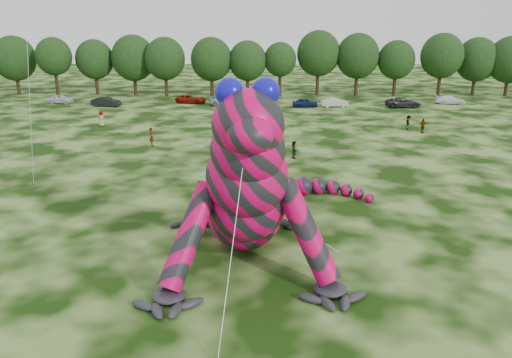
{
  "coord_description": "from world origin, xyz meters",
  "views": [
    {
      "loc": [
        -1.99,
        -25.64,
        12.03
      ],
      "look_at": [
        -2.26,
        -0.52,
        4.0
      ],
      "focal_mm": 35.0,
      "sensor_mm": 36.0,
      "label": 1
    }
  ],
  "objects_px": {
    "tree_14": "(476,66)",
    "car_0": "(61,99)",
    "spectator_5": "(294,150)",
    "car_1": "(106,102)",
    "spectator_0": "(152,137)",
    "tree_7": "(211,67)",
    "tree_9": "(280,69)",
    "car_3": "(225,101)",
    "tree_3": "(55,67)",
    "car_4": "(305,103)",
    "inflatable_gecko": "(243,158)",
    "tree_6": "(165,67)",
    "tree_11": "(357,65)",
    "tree_15": "(509,66)",
    "tree_13": "(441,65)",
    "car_5": "(334,102)",
    "car_7": "(450,100)",
    "car_6": "(403,103)",
    "tree_8": "(248,69)",
    "tree_5": "(134,65)",
    "tree_12": "(396,68)",
    "spectator_2": "(408,123)",
    "spectator_3": "(423,126)",
    "tree_10": "(318,63)",
    "tree_4": "(95,67)",
    "car_2": "(191,99)",
    "spectator_4": "(101,119)",
    "tree_2": "(15,65)"
  },
  "relations": [
    {
      "from": "car_6",
      "to": "spectator_4",
      "type": "bearing_deg",
      "value": 107.7
    },
    {
      "from": "tree_15",
      "to": "car_5",
      "type": "bearing_deg",
      "value": -159.36
    },
    {
      "from": "tree_7",
      "to": "spectator_3",
      "type": "xyz_separation_m",
      "value": [
        26.04,
        -27.77,
        -3.95
      ]
    },
    {
      "from": "car_4",
      "to": "tree_7",
      "type": "bearing_deg",
      "value": 50.7
    },
    {
      "from": "tree_9",
      "to": "spectator_2",
      "type": "distance_m",
      "value": 30.07
    },
    {
      "from": "tree_10",
      "to": "spectator_3",
      "type": "bearing_deg",
      "value": -73.84
    },
    {
      "from": "tree_13",
      "to": "tree_15",
      "type": "xyz_separation_m",
      "value": [
        11.34,
        0.64,
        -0.25
      ]
    },
    {
      "from": "car_1",
      "to": "spectator_0",
      "type": "xyz_separation_m",
      "value": [
        11.71,
        -23.88,
        0.23
      ]
    },
    {
      "from": "car_0",
      "to": "spectator_3",
      "type": "bearing_deg",
      "value": -102.67
    },
    {
      "from": "spectator_5",
      "to": "car_1",
      "type": "bearing_deg",
      "value": 26.96
    },
    {
      "from": "tree_14",
      "to": "car_0",
      "type": "distance_m",
      "value": 66.5
    },
    {
      "from": "tree_5",
      "to": "spectator_3",
      "type": "distance_m",
      "value": 49.08
    },
    {
      "from": "tree_14",
      "to": "tree_3",
      "type": "bearing_deg",
      "value": -178.63
    },
    {
      "from": "car_3",
      "to": "tree_15",
      "type": "bearing_deg",
      "value": -70.07
    },
    {
      "from": "tree_12",
      "to": "car_7",
      "type": "distance_m",
      "value": 11.19
    },
    {
      "from": "car_4",
      "to": "car_7",
      "type": "relative_size",
      "value": 0.85
    },
    {
      "from": "tree_15",
      "to": "tree_5",
      "type": "bearing_deg",
      "value": 179.38
    },
    {
      "from": "tree_14",
      "to": "car_0",
      "type": "xyz_separation_m",
      "value": [
        -65.69,
        -9.54,
        -4.04
      ]
    },
    {
      "from": "spectator_2",
      "to": "spectator_5",
      "type": "height_order",
      "value": "spectator_2"
    },
    {
      "from": "tree_14",
      "to": "spectator_3",
      "type": "xyz_separation_m",
      "value": [
        -17.51,
        -29.69,
        -3.91
      ]
    },
    {
      "from": "car_6",
      "to": "car_1",
      "type": "bearing_deg",
      "value": 87.81
    },
    {
      "from": "tree_13",
      "to": "car_5",
      "type": "height_order",
      "value": "tree_13"
    },
    {
      "from": "spectator_3",
      "to": "spectator_0",
      "type": "xyz_separation_m",
      "value": [
        -28.81,
        -6.34,
        0.13
      ]
    },
    {
      "from": "car_3",
      "to": "tree_14",
      "type": "bearing_deg",
      "value": -67.31
    },
    {
      "from": "tree_12",
      "to": "car_6",
      "type": "xyz_separation_m",
      "value": [
        -1.57,
        -11.57,
        -3.79
      ]
    },
    {
      "from": "tree_7",
      "to": "car_3",
      "type": "height_order",
      "value": "tree_7"
    },
    {
      "from": "inflatable_gecko",
      "to": "tree_7",
      "type": "bearing_deg",
      "value": 92.16
    },
    {
      "from": "tree_3",
      "to": "car_4",
      "type": "xyz_separation_m",
      "value": [
        40.09,
        -10.7,
        -4.09
      ]
    },
    {
      "from": "tree_8",
      "to": "spectator_2",
      "type": "distance_m",
      "value": 32.56
    },
    {
      "from": "car_1",
      "to": "car_5",
      "type": "relative_size",
      "value": 1.06
    },
    {
      "from": "inflatable_gecko",
      "to": "tree_8",
      "type": "relative_size",
      "value": 2.18
    },
    {
      "from": "tree_5",
      "to": "car_1",
      "type": "height_order",
      "value": "tree_5"
    },
    {
      "from": "tree_2",
      "to": "spectator_3",
      "type": "height_order",
      "value": "tree_2"
    },
    {
      "from": "car_2",
      "to": "spectator_0",
      "type": "xyz_separation_m",
      "value": [
        -0.27,
        -26.97,
        0.28
      ]
    },
    {
      "from": "tree_4",
      "to": "car_5",
      "type": "height_order",
      "value": "tree_4"
    },
    {
      "from": "tree_7",
      "to": "tree_9",
      "type": "bearing_deg",
      "value": 2.78
    },
    {
      "from": "tree_11",
      "to": "inflatable_gecko",
      "type": "bearing_deg",
      "value": -106.2
    },
    {
      "from": "tree_7",
      "to": "car_1",
      "type": "xyz_separation_m",
      "value": [
        -14.49,
        -10.23,
        -4.04
      ]
    },
    {
      "from": "tree_6",
      "to": "tree_7",
      "type": "xyz_separation_m",
      "value": [
        7.48,
        0.12,
        -0.01
      ]
    },
    {
      "from": "tree_10",
      "to": "tree_14",
      "type": "distance_m",
      "value": 26.07
    },
    {
      "from": "tree_8",
      "to": "tree_12",
      "type": "xyz_separation_m",
      "value": [
        24.23,
        0.75,
        0.01
      ]
    },
    {
      "from": "tree_3",
      "to": "tree_6",
      "type": "height_order",
      "value": "tree_6"
    },
    {
      "from": "tree_6",
      "to": "spectator_0",
      "type": "distance_m",
      "value": 34.53
    },
    {
      "from": "tree_11",
      "to": "spectator_4",
      "type": "xyz_separation_m",
      "value": [
        -34.66,
        -25.83,
        -4.13
      ]
    },
    {
      "from": "tree_11",
      "to": "tree_15",
      "type": "distance_m",
      "value": 24.69
    },
    {
      "from": "car_2",
      "to": "car_5",
      "type": "relative_size",
      "value": 1.17
    },
    {
      "from": "tree_4",
      "to": "tree_6",
      "type": "distance_m",
      "value": 12.26
    },
    {
      "from": "tree_11",
      "to": "tree_14",
      "type": "xyz_separation_m",
      "value": [
        19.68,
        0.53,
        -0.33
      ]
    },
    {
      "from": "car_1",
      "to": "car_7",
      "type": "relative_size",
      "value": 0.97
    },
    {
      "from": "inflatable_gecko",
      "to": "tree_6",
      "type": "bearing_deg",
      "value": 99.51
    }
  ]
}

